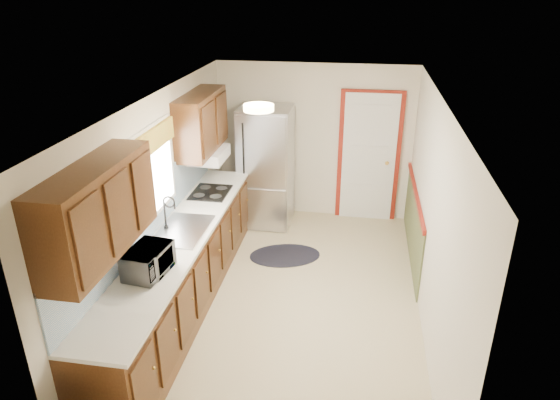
% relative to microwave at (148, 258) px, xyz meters
% --- Properties ---
extents(room_shell, '(3.20, 5.20, 2.52)m').
position_rel_microwave_xyz_m(room_shell, '(1.20, 1.10, 0.10)').
color(room_shell, '#C5B68A').
rests_on(room_shell, ground).
extents(kitchen_run, '(0.63, 4.00, 2.20)m').
position_rel_microwave_xyz_m(kitchen_run, '(-0.04, 0.81, -0.29)').
color(kitchen_run, '#3D200D').
rests_on(kitchen_run, ground).
extents(back_wall_trim, '(1.12, 2.30, 2.08)m').
position_rel_microwave_xyz_m(back_wall_trim, '(2.19, 3.31, -0.22)').
color(back_wall_trim, maroon).
rests_on(back_wall_trim, ground).
extents(ceiling_fixture, '(0.30, 0.30, 0.06)m').
position_rel_microwave_xyz_m(ceiling_fixture, '(0.90, 0.90, 1.26)').
color(ceiling_fixture, '#FFD88C').
rests_on(ceiling_fixture, room_shell).
extents(microwave, '(0.32, 0.51, 0.33)m').
position_rel_microwave_xyz_m(microwave, '(0.00, 0.00, 0.00)').
color(microwave, white).
rests_on(microwave, kitchen_run).
extents(refrigerator, '(0.77, 0.76, 1.82)m').
position_rel_microwave_xyz_m(refrigerator, '(0.53, 3.15, -0.19)').
color(refrigerator, '#B7B7BC').
rests_on(refrigerator, ground).
extents(rug, '(1.11, 0.87, 0.01)m').
position_rel_microwave_xyz_m(rug, '(0.98, 2.13, -1.10)').
color(rug, black).
rests_on(rug, ground).
extents(cooktop, '(0.47, 0.56, 0.02)m').
position_rel_microwave_xyz_m(cooktop, '(0.01, 1.98, -0.16)').
color(cooktop, black).
rests_on(cooktop, kitchen_run).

